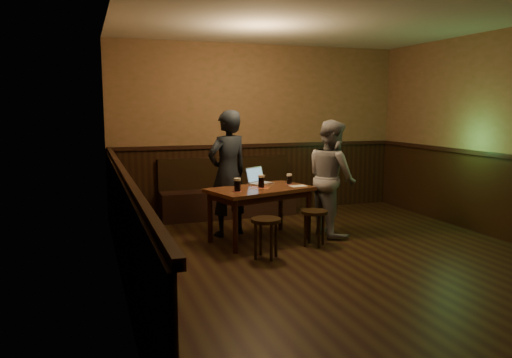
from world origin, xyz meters
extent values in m
cube|color=black|center=(0.00, 0.00, -0.01)|extent=(5.00, 6.00, 0.02)
cube|color=beige|center=(0.00, 0.00, 2.81)|extent=(5.00, 6.00, 0.02)
cube|color=#8B5F47|center=(0.00, 3.01, 1.40)|extent=(5.00, 0.02, 2.80)
cube|color=#8B5F47|center=(-2.51, 0.00, 1.40)|extent=(0.02, 6.00, 2.80)
cube|color=black|center=(0.00, 2.98, 0.55)|extent=(4.98, 0.04, 1.10)
cube|color=black|center=(-2.48, 0.00, 0.55)|extent=(0.04, 5.98, 1.10)
cube|color=black|center=(0.00, 2.95, 1.13)|extent=(4.98, 0.06, 0.06)
cube|color=black|center=(-2.45, 0.00, 1.13)|extent=(0.06, 5.98, 0.06)
cube|color=black|center=(-0.63, 2.71, 0.23)|extent=(2.20, 0.50, 0.45)
cube|color=black|center=(-0.63, 2.91, 0.70)|extent=(2.20, 0.10, 0.50)
cube|color=#583119|center=(-0.63, 1.16, 0.69)|extent=(1.50, 1.11, 0.05)
cube|color=black|center=(-0.63, 1.16, 0.62)|extent=(1.35, 0.97, 0.08)
cube|color=maroon|center=(-0.63, 1.16, 0.72)|extent=(0.34, 0.34, 0.00)
cylinder|color=black|center=(-1.11, 0.70, 0.33)|extent=(0.07, 0.07, 0.67)
cylinder|color=black|center=(-1.28, 1.29, 0.33)|extent=(0.07, 0.07, 0.67)
cylinder|color=black|center=(0.03, 1.04, 0.33)|extent=(0.07, 0.07, 0.67)
cylinder|color=black|center=(-0.15, 1.62, 0.33)|extent=(0.07, 0.07, 0.67)
cylinder|color=black|center=(-0.83, 0.39, 0.46)|extent=(0.40, 0.40, 0.04)
cylinder|color=black|center=(-0.69, 0.41, 0.23)|extent=(0.04, 0.04, 0.46)
cylinder|color=black|center=(-0.84, 0.53, 0.23)|extent=(0.04, 0.04, 0.46)
cylinder|color=black|center=(-0.96, 0.38, 0.23)|extent=(0.04, 0.04, 0.46)
cylinder|color=black|center=(-0.81, 0.26, 0.23)|extent=(0.04, 0.04, 0.46)
cylinder|color=black|center=(-0.05, 0.69, 0.44)|extent=(0.36, 0.36, 0.04)
cylinder|color=black|center=(0.08, 0.70, 0.22)|extent=(0.04, 0.04, 0.44)
cylinder|color=black|center=(-0.06, 0.82, 0.22)|extent=(0.04, 0.04, 0.44)
cylinder|color=black|center=(-0.18, 0.69, 0.22)|extent=(0.04, 0.04, 0.44)
cylinder|color=black|center=(-0.05, 0.56, 0.22)|extent=(0.04, 0.04, 0.44)
cylinder|color=maroon|center=(-1.00, 0.98, 0.72)|extent=(0.11, 0.11, 0.00)
cylinder|color=silver|center=(-1.00, 0.98, 0.72)|extent=(0.09, 0.09, 0.00)
cylinder|color=black|center=(-1.00, 0.98, 0.79)|extent=(0.08, 0.08, 0.13)
cylinder|color=beige|center=(-1.00, 0.98, 0.87)|extent=(0.09, 0.09, 0.03)
cylinder|color=maroon|center=(-0.61, 1.16, 0.72)|extent=(0.11, 0.11, 0.00)
cylinder|color=silver|center=(-0.61, 1.16, 0.72)|extent=(0.09, 0.09, 0.00)
cylinder|color=black|center=(-0.61, 1.16, 0.79)|extent=(0.08, 0.08, 0.13)
cylinder|color=beige|center=(-0.61, 1.16, 0.87)|extent=(0.09, 0.09, 0.03)
cylinder|color=maroon|center=(-0.15, 1.31, 0.72)|extent=(0.09, 0.09, 0.00)
cylinder|color=silver|center=(-0.15, 1.31, 0.72)|extent=(0.08, 0.08, 0.00)
cylinder|color=black|center=(-0.15, 1.31, 0.78)|extent=(0.07, 0.07, 0.11)
cylinder|color=beige|center=(-0.15, 1.31, 0.85)|extent=(0.07, 0.07, 0.03)
cube|color=silver|center=(-0.51, 1.46, 0.72)|extent=(0.39, 0.35, 0.02)
cube|color=#B2B2B7|center=(-0.51, 1.46, 0.73)|extent=(0.34, 0.29, 0.00)
cube|color=silver|center=(-0.57, 1.56, 0.84)|extent=(0.32, 0.21, 0.21)
cube|color=#5D8CAD|center=(-0.56, 1.55, 0.84)|extent=(0.28, 0.18, 0.18)
cube|color=silver|center=(-0.09, 1.13, 0.72)|extent=(0.23, 0.17, 0.00)
imported|color=black|center=(-0.95, 1.58, 0.87)|extent=(0.74, 0.61, 1.73)
imported|color=gray|center=(0.42, 1.15, 0.80)|extent=(0.63, 0.80, 1.60)
camera|label=1|loc=(-2.80, -4.97, 1.78)|focal=35.00mm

